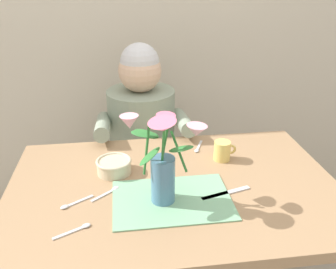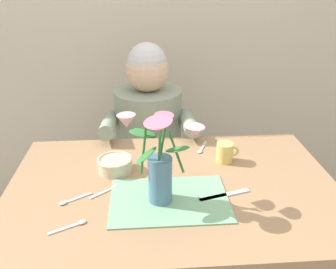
% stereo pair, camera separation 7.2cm
% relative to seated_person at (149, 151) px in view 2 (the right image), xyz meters
% --- Properties ---
extents(wood_panel_backdrop, '(4.00, 0.10, 2.50)m').
position_rel_seated_person_xyz_m(wood_panel_backdrop, '(0.08, 0.43, 0.69)').
color(wood_panel_backdrop, beige).
rests_on(wood_panel_backdrop, ground_plane).
extents(dining_table, '(1.20, 0.80, 0.74)m').
position_rel_seated_person_xyz_m(dining_table, '(0.08, -0.62, 0.08)').
color(dining_table, '#9E7A56').
rests_on(dining_table, ground_plane).
extents(seated_person, '(0.45, 0.47, 1.14)m').
position_rel_seated_person_xyz_m(seated_person, '(0.00, 0.00, 0.00)').
color(seated_person, '#4C4C56').
rests_on(seated_person, ground_plane).
extents(striped_placemat, '(0.40, 0.28, 0.00)m').
position_rel_seated_person_xyz_m(striped_placemat, '(0.05, -0.71, 0.18)').
color(striped_placemat, '#7AB289').
rests_on(striped_placemat, dining_table).
extents(flower_vase, '(0.29, 0.20, 0.32)m').
position_rel_seated_person_xyz_m(flower_vase, '(0.02, -0.71, 0.35)').
color(flower_vase, teal).
rests_on(flower_vase, dining_table).
extents(ceramic_bowl, '(0.14, 0.14, 0.06)m').
position_rel_seated_person_xyz_m(ceramic_bowl, '(-0.14, -0.50, 0.21)').
color(ceramic_bowl, beige).
rests_on(ceramic_bowl, dining_table).
extents(dinner_knife, '(0.19, 0.07, 0.00)m').
position_rel_seated_person_xyz_m(dinner_knife, '(0.25, -0.70, 0.18)').
color(dinner_knife, silver).
rests_on(dinner_knife, dining_table).
extents(ceramic_mug, '(0.09, 0.07, 0.08)m').
position_rel_seated_person_xyz_m(ceramic_mug, '(0.30, -0.45, 0.22)').
color(ceramic_mug, '#E5C666').
rests_on(ceramic_mug, dining_table).
extents(spoon_0, '(0.10, 0.09, 0.01)m').
position_rel_seated_person_xyz_m(spoon_0, '(-0.16, -0.63, 0.18)').
color(spoon_0, silver).
rests_on(spoon_0, dining_table).
extents(spoon_1, '(0.11, 0.08, 0.01)m').
position_rel_seated_person_xyz_m(spoon_1, '(-0.28, -0.69, 0.18)').
color(spoon_1, silver).
rests_on(spoon_1, dining_table).
extents(spoon_2, '(0.06, 0.12, 0.01)m').
position_rel_seated_person_xyz_m(spoon_2, '(0.22, -0.35, 0.18)').
color(spoon_2, silver).
rests_on(spoon_2, dining_table).
extents(spoon_3, '(0.11, 0.07, 0.01)m').
position_rel_seated_person_xyz_m(spoon_3, '(-0.25, -0.82, 0.18)').
color(spoon_3, silver).
rests_on(spoon_3, dining_table).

